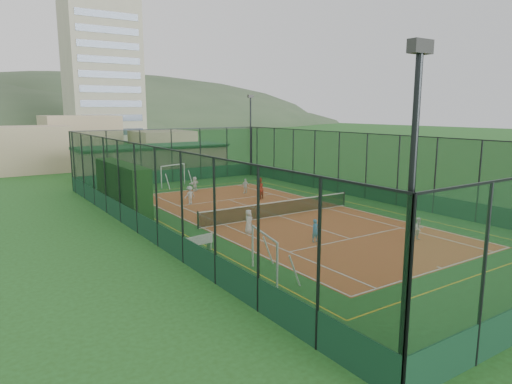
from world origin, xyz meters
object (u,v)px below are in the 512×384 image
floodlight_sw (409,227)px  child_near_mid (315,231)px  floodlight_ne (251,136)px  child_near_left (249,221)px  child_far_right (245,186)px  futsal_goal_near (264,256)px  coach (259,188)px  clubhouse (153,160)px  child_near_right (418,229)px  child_far_back (195,184)px  apartment_tower (102,72)px  futsal_goal_far (173,176)px  child_far_left (190,195)px  white_bench (197,243)px

floodlight_sw → child_near_mid: floodlight_sw is taller
floodlight_ne → child_near_left: size_ratio=6.25×
floodlight_sw → child_far_right: bearing=65.7°
futsal_goal_near → coach: size_ratio=1.71×
clubhouse → coach: (2.08, -16.68, -0.74)m
floodlight_sw → child_near_right: (11.40, 8.08, -3.51)m
child_near_mid → child_far_back: child_far_back is taller
child_near_mid → coach: (4.00, 11.09, 0.23)m
clubhouse → child_near_mid: (-1.92, -27.77, -0.97)m
child_near_right → child_far_back: size_ratio=0.97×
apartment_tower → futsal_goal_far: apartment_tower is taller
apartment_tower → child_far_left: 78.26m
futsal_goal_far → child_far_right: futsal_goal_far is taller
clubhouse → child_far_right: (2.55, -13.94, -0.96)m
apartment_tower → child_far_back: (-12.53, -70.85, -14.37)m
child_near_mid → child_near_right: (4.73, -2.74, 0.01)m
clubhouse → child_near_left: (-3.86, -24.39, -0.90)m
child_near_left → child_far_left: child_far_left is taller
apartment_tower → child_far_left: size_ratio=22.52×
child_near_right → child_far_back: (-3.33, 19.67, 0.02)m
futsal_goal_far → child_near_left: size_ratio=2.24×
floodlight_ne → child_near_right: floodlight_ne is taller
white_bench → child_near_mid: size_ratio=1.34×
floodlight_ne → futsal_goal_far: bearing=-168.5°
floodlight_ne → child_far_right: (-6.05, -8.54, -3.51)m
child_near_left → child_far_right: 12.26m
clubhouse → floodlight_sw: bearing=-102.6°
child_near_left → clubhouse: bearing=39.6°
white_bench → child_far_right: (10.35, 12.01, 0.16)m
futsal_goal_far → child_far_back: (0.41, -3.50, -0.32)m
floodlight_sw → child_near_mid: size_ratio=6.91×
floodlight_ne → child_far_left: (-11.78, -10.03, -3.45)m
clubhouse → child_far_back: size_ratio=12.21×
futsal_goal_near → futsal_goal_far: bearing=-1.3°
child_near_left → child_far_left: (0.68, 8.96, 0.01)m
child_near_right → child_far_left: bearing=118.3°
futsal_goal_near → child_near_right: 9.80m
child_near_right → coach: (-0.73, 13.84, 0.23)m
child_far_back → child_near_right: bearing=76.2°
child_near_right → coach: 13.86m
child_far_left → child_far_back: bearing=-130.2°
futsal_goal_far → child_near_left: futsal_goal_far is taller
child_near_left → child_far_right: child_near_left is taller
floodlight_sw → child_near_left: bearing=71.5°
futsal_goal_near → child_near_right: size_ratio=2.36×
floodlight_ne → coach: size_ratio=4.97×
child_far_left → child_near_right: bearing=101.3°
apartment_tower → coach: bearing=-97.4°
clubhouse → child_far_left: (-3.18, -15.43, -0.90)m
child_near_mid → child_far_left: (-1.25, 12.35, 0.07)m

